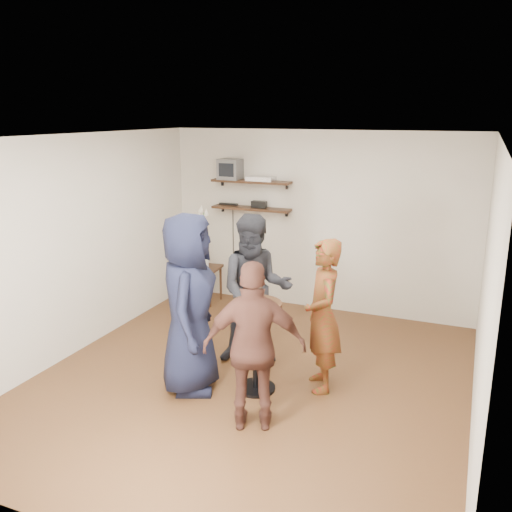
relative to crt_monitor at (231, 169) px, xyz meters
The scene contains 18 objects.
room 2.82m from the crt_monitor, 60.73° to the right, with size 4.58×5.08×2.68m.
shelf_upper 0.37m from the crt_monitor, ahead, with size 1.20×0.25×0.04m, color black.
shelf_lower 0.66m from the crt_monitor, ahead, with size 1.20×0.25×0.04m, color black.
crt_monitor is the anchor object (origin of this frame).
dvd_deck 0.50m from the crt_monitor, ahead, with size 0.40×0.24×0.06m, color silver.
radio 0.68m from the crt_monitor, ahead, with size 0.22×0.10×0.10m, color black.
power_strip 0.54m from the crt_monitor, 141.41° to the left, with size 0.30×0.05×0.03m, color black.
side_table 1.62m from the crt_monitor, 136.59° to the right, with size 0.50×0.50×0.55m.
vase_lilies 1.24m from the crt_monitor, 136.58° to the right, with size 0.19×0.20×0.98m.
drinks_table 3.24m from the crt_monitor, 59.96° to the right, with size 0.53×0.53×0.97m.
wine_glass_fl 3.06m from the crt_monitor, 61.28° to the right, with size 0.06×0.06×0.19m.
wine_glass_fr 3.12m from the crt_monitor, 59.46° to the right, with size 0.07×0.07×0.21m.
wine_glass_bl 3.00m from the crt_monitor, 59.96° to the right, with size 0.07×0.07×0.21m.
wine_glass_br 3.08m from the crt_monitor, 59.46° to the right, with size 0.07×0.07×0.21m.
person_plaid 3.27m from the crt_monitor, 46.89° to the right, with size 0.59×0.39×1.62m, color #A91316.
person_dark 2.52m from the crt_monitor, 57.85° to the right, with size 0.85×0.66×1.75m, color black.
person_navy 3.07m from the crt_monitor, 73.56° to the right, with size 0.92×0.60×1.88m, color black.
person_brown 3.81m from the crt_monitor, 61.61° to the right, with size 0.93×0.39×1.59m, color #4B2920.
Camera 1 is at (2.12, -4.93, 2.83)m, focal length 38.00 mm.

